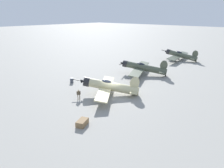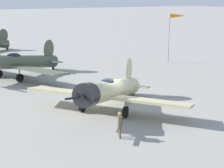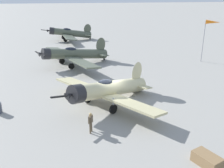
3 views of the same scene
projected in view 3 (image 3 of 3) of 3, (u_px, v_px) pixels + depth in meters
The scene contains 7 objects.
ground_plane at pixel (112, 102), 23.09m from camera, with size 400.00×400.00×0.00m, color gray.
airplane_foreground at pixel (108, 89), 22.26m from camera, with size 9.32×10.56×3.22m.
airplane_mid_apron at pixel (74, 54), 34.16m from camera, with size 9.91×12.87×3.43m.
airplane_far_line at pixel (69, 33), 51.62m from camera, with size 10.24×13.33×3.23m.
ground_crew_mechanic at pixel (91, 121), 17.89m from camera, with size 0.37×0.56×1.56m.
equipment_crate at pixel (207, 160), 14.72m from camera, with size 1.49×1.87×0.68m.
windsock_mast at pixel (212, 24), 34.35m from camera, with size 1.90×1.47×5.88m.
Camera 3 is at (3.76, 20.74, 9.58)m, focal length 40.59 mm.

